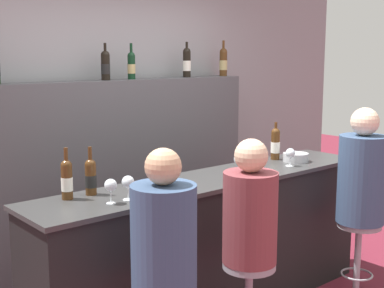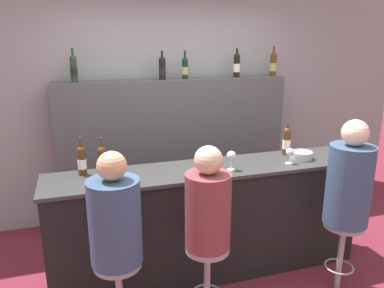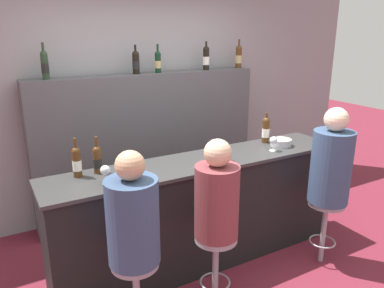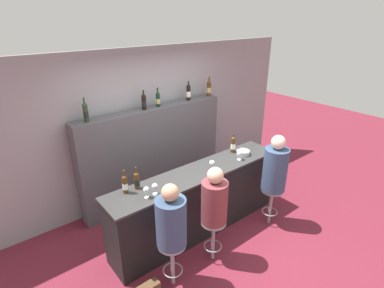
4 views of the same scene
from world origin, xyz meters
The scene contains 23 objects.
ground_plane centered at (0.00, 0.00, 0.00)m, with size 16.00×16.00×0.00m, color maroon.
wall_back centered at (0.00, 1.68, 1.30)m, with size 6.40×0.05×2.60m.
bar_counter centered at (0.00, 0.25, 0.51)m, with size 2.82×0.55×1.02m.
back_bar_cabinet centered at (0.00, 1.45, 0.83)m, with size 2.64×0.28×1.67m.
wine_bottle_counter_0 centered at (-1.06, 0.40, 1.15)m, with size 0.07×0.07×0.32m.
wine_bottle_counter_1 centered at (-0.90, 0.40, 1.14)m, with size 0.07×0.07×0.30m.
wine_bottle_counter_2 centered at (0.83, 0.40, 1.15)m, with size 0.08×0.08×0.31m.
wine_bottle_backbar_0 centered at (-1.06, 1.45, 1.81)m, with size 0.07×0.07×0.35m.
wine_bottle_backbar_1 centered at (-0.13, 1.45, 1.79)m, with size 0.08×0.08×0.31m.
wine_bottle_backbar_2 centered at (0.13, 1.45, 1.79)m, with size 0.07×0.07×0.31m.
wine_bottle_backbar_3 centered at (0.76, 1.45, 1.81)m, with size 0.08×0.08×0.33m.
wine_bottle_backbar_4 centered at (1.24, 1.45, 1.81)m, with size 0.08×0.08×0.35m.
wine_glass_0 centered at (-0.92, 0.15, 1.13)m, with size 0.07×0.07×0.15m.
wine_glass_1 centered at (-0.79, 0.15, 1.13)m, with size 0.08×0.08×0.15m.
wine_glass_2 centered at (0.15, 0.15, 1.14)m, with size 0.08×0.08×0.17m.
wine_glass_3 centered at (0.71, 0.15, 1.12)m, with size 0.07×0.07×0.14m.
metal_bowl centered at (0.89, 0.24, 1.05)m, with size 0.21×0.21×0.07m.
bar_stool_left centered at (-0.89, -0.32, 0.48)m, with size 0.33×0.33×0.63m.
guest_seated_left centered at (-0.89, -0.32, 0.96)m, with size 0.35×0.35×0.79m.
bar_stool_middle centered at (-0.23, -0.32, 0.48)m, with size 0.33×0.33×0.63m.
guest_seated_middle centered at (-0.23, -0.32, 0.95)m, with size 0.33×0.33×0.77m.
bar_stool_right centered at (0.98, -0.32, 0.48)m, with size 0.33×0.33×0.63m.
guest_seated_right centered at (0.98, -0.32, 1.00)m, with size 0.36×0.36×0.87m.
Camera 4 is at (-2.40, -2.58, 3.07)m, focal length 28.00 mm.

